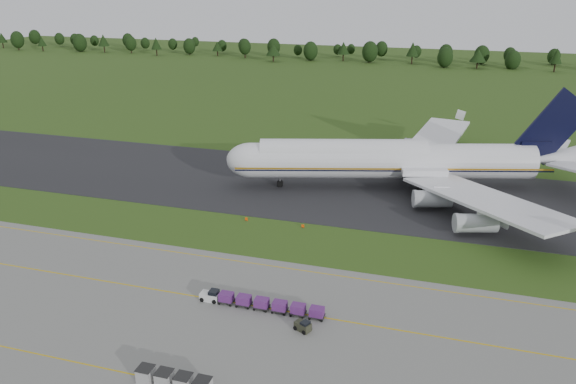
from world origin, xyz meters
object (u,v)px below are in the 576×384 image
(utility_cart, at_px, (303,326))
(aircraft, at_px, (398,160))
(uld_row, at_px, (174,380))
(baggage_train, at_px, (259,303))
(edge_markers, at_px, (274,223))

(utility_cart, bearing_deg, aircraft, 84.44)
(uld_row, bearing_deg, baggage_train, 77.77)
(aircraft, height_order, utility_cart, aircraft)
(utility_cart, bearing_deg, baggage_train, 155.59)
(baggage_train, xyz_separation_m, edge_markers, (-7.00, 28.39, -0.66))
(baggage_train, relative_size, uld_row, 2.03)
(aircraft, distance_m, uld_row, 75.50)
(utility_cart, bearing_deg, uld_row, -126.98)
(baggage_train, distance_m, edge_markers, 29.25)
(utility_cart, bearing_deg, edge_markers, 114.23)
(utility_cart, relative_size, edge_markers, 0.21)
(aircraft, bearing_deg, baggage_train, -103.20)
(utility_cart, distance_m, uld_row, 18.61)
(edge_markers, bearing_deg, utility_cart, -65.77)
(baggage_train, height_order, edge_markers, baggage_train)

